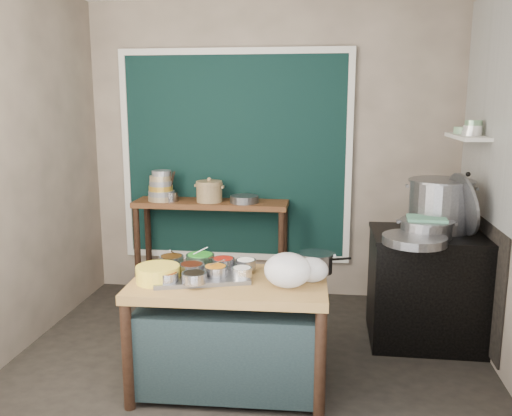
# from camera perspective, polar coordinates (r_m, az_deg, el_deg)

# --- Properties ---
(floor) EXTENTS (3.50, 3.00, 0.02)m
(floor) POSITION_cam_1_polar(r_m,az_deg,el_deg) (4.14, -0.65, -15.96)
(floor) COLOR black
(floor) RESTS_ON ground
(back_wall) EXTENTS (3.50, 0.02, 2.80)m
(back_wall) POSITION_cam_1_polar(r_m,az_deg,el_deg) (5.20, 1.66, 5.93)
(back_wall) COLOR gray
(back_wall) RESTS_ON floor
(left_wall) EXTENTS (0.02, 3.00, 2.80)m
(left_wall) POSITION_cam_1_polar(r_m,az_deg,el_deg) (4.33, -24.51, 3.83)
(left_wall) COLOR gray
(left_wall) RESTS_ON floor
(curtain_panel) EXTENTS (2.10, 0.02, 1.90)m
(curtain_panel) POSITION_cam_1_polar(r_m,az_deg,el_deg) (5.21, -2.23, 5.39)
(curtain_panel) COLOR black
(curtain_panel) RESTS_ON back_wall
(curtain_frame) EXTENTS (2.22, 0.03, 2.02)m
(curtain_frame) POSITION_cam_1_polar(r_m,az_deg,el_deg) (5.20, -2.25, 5.38)
(curtain_frame) COLOR beige
(curtain_frame) RESTS_ON back_wall
(tile_panel) EXTENTS (0.02, 1.70, 1.70)m
(tile_panel) POSITION_cam_1_polar(r_m,az_deg,el_deg) (4.37, 23.95, 9.87)
(tile_panel) COLOR #B2B2AA
(tile_panel) RESTS_ON right_wall
(soot_patch) EXTENTS (0.01, 1.30, 1.30)m
(soot_patch) POSITION_cam_1_polar(r_m,az_deg,el_deg) (4.62, 22.53, -4.47)
(soot_patch) COLOR black
(soot_patch) RESTS_ON right_wall
(wall_shelf) EXTENTS (0.22, 0.70, 0.03)m
(wall_shelf) POSITION_cam_1_polar(r_m,az_deg,el_deg) (4.64, 21.42, 6.99)
(wall_shelf) COLOR beige
(wall_shelf) RESTS_ON right_wall
(prep_table) EXTENTS (1.27, 0.76, 0.75)m
(prep_table) POSITION_cam_1_polar(r_m,az_deg,el_deg) (3.66, -2.78, -13.12)
(prep_table) COLOR olive
(prep_table) RESTS_ON floor
(back_counter) EXTENTS (1.45, 0.40, 0.95)m
(back_counter) POSITION_cam_1_polar(r_m,az_deg,el_deg) (5.23, -4.68, -4.38)
(back_counter) COLOR brown
(back_counter) RESTS_ON floor
(stove_block) EXTENTS (0.90, 0.68, 0.85)m
(stove_block) POSITION_cam_1_polar(r_m,az_deg,el_deg) (4.52, 17.76, -8.13)
(stove_block) COLOR black
(stove_block) RESTS_ON floor
(stove_top) EXTENTS (0.92, 0.69, 0.03)m
(stove_top) POSITION_cam_1_polar(r_m,az_deg,el_deg) (4.39, 18.11, -2.71)
(stove_top) COLOR black
(stove_top) RESTS_ON stove_block
(condiment_tray) EXTENTS (0.70, 0.59, 0.03)m
(condiment_tray) POSITION_cam_1_polar(r_m,az_deg,el_deg) (3.58, -5.84, -7.02)
(condiment_tray) COLOR gray
(condiment_tray) RESTS_ON prep_table
(condiment_bowls) EXTENTS (0.68, 0.53, 0.08)m
(condiment_bowls) POSITION_cam_1_polar(r_m,az_deg,el_deg) (3.60, -6.16, -6.18)
(condiment_bowls) COLOR silver
(condiment_bowls) RESTS_ON condiment_tray
(yellow_basin) EXTENTS (0.35, 0.35, 0.11)m
(yellow_basin) POSITION_cam_1_polar(r_m,az_deg,el_deg) (3.51, -10.29, -6.85)
(yellow_basin) COLOR gold
(yellow_basin) RESTS_ON prep_table
(saucepan) EXTENTS (0.31, 0.31, 0.13)m
(saucepan) POSITION_cam_1_polar(r_m,az_deg,el_deg) (3.67, 6.29, -5.73)
(saucepan) COLOR gray
(saucepan) RESTS_ON prep_table
(plastic_bag_a) EXTENTS (0.32, 0.28, 0.22)m
(plastic_bag_a) POSITION_cam_1_polar(r_m,az_deg,el_deg) (3.36, 3.34, -6.55)
(plastic_bag_a) COLOR white
(plastic_bag_a) RESTS_ON prep_table
(plastic_bag_b) EXTENTS (0.24, 0.21, 0.16)m
(plastic_bag_b) POSITION_cam_1_polar(r_m,az_deg,el_deg) (3.47, 5.89, -6.49)
(plastic_bag_b) COLOR white
(plastic_bag_b) RESTS_ON prep_table
(bowl_stack) EXTENTS (0.26, 0.26, 0.29)m
(bowl_stack) POSITION_cam_1_polar(r_m,az_deg,el_deg) (5.18, -9.93, 2.14)
(bowl_stack) COLOR tan
(bowl_stack) RESTS_ON back_counter
(utensil_cup) EXTENTS (0.18, 0.18, 0.09)m
(utensil_cup) POSITION_cam_1_polar(r_m,az_deg,el_deg) (5.16, -8.94, 1.20)
(utensil_cup) COLOR gray
(utensil_cup) RESTS_ON back_counter
(ceramic_crock) EXTENTS (0.32, 0.32, 0.17)m
(ceramic_crock) POSITION_cam_1_polar(r_m,az_deg,el_deg) (5.08, -4.94, 1.63)
(ceramic_crock) COLOR #987E53
(ceramic_crock) RESTS_ON back_counter
(wide_bowl) EXTENTS (0.34, 0.34, 0.07)m
(wide_bowl) POSITION_cam_1_polar(r_m,az_deg,el_deg) (5.02, -1.25, 0.93)
(wide_bowl) COLOR gray
(wide_bowl) RESTS_ON back_counter
(stock_pot) EXTENTS (0.58, 0.58, 0.40)m
(stock_pot) POSITION_cam_1_polar(r_m,az_deg,el_deg) (4.47, 18.82, 0.31)
(stock_pot) COLOR gray
(stock_pot) RESTS_ON stove_top
(pot_lid) EXTENTS (0.22, 0.50, 0.48)m
(pot_lid) POSITION_cam_1_polar(r_m,az_deg,el_deg) (4.36, 20.96, 0.38)
(pot_lid) COLOR gray
(pot_lid) RESTS_ON stove_top
(steamer) EXTENTS (0.43, 0.43, 0.13)m
(steamer) POSITION_cam_1_polar(r_m,az_deg,el_deg) (4.24, 17.47, -2.06)
(steamer) COLOR gray
(steamer) RESTS_ON stove_top
(green_cloth) EXTENTS (0.29, 0.23, 0.02)m
(green_cloth) POSITION_cam_1_polar(r_m,az_deg,el_deg) (4.22, 17.53, -1.06)
(green_cloth) COLOR #4F8E6C
(green_cloth) RESTS_ON steamer
(shallow_pan) EXTENTS (0.55, 0.55, 0.06)m
(shallow_pan) POSITION_cam_1_polar(r_m,az_deg,el_deg) (4.02, 16.34, -3.24)
(shallow_pan) COLOR gray
(shallow_pan) RESTS_ON stove_top
(shelf_bowl_stack) EXTENTS (0.15, 0.15, 0.12)m
(shelf_bowl_stack) POSITION_cam_1_polar(r_m,az_deg,el_deg) (4.53, 21.81, 7.78)
(shelf_bowl_stack) COLOR silver
(shelf_bowl_stack) RESTS_ON wall_shelf
(shelf_bowl_green) EXTENTS (0.17, 0.17, 0.05)m
(shelf_bowl_green) POSITION_cam_1_polar(r_m,az_deg,el_deg) (4.80, 20.97, 7.65)
(shelf_bowl_green) COLOR gray
(shelf_bowl_green) RESTS_ON wall_shelf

